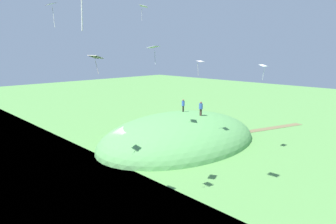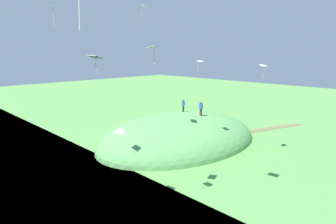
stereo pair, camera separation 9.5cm
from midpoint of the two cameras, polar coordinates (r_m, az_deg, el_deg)
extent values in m
plane|color=#579247|center=(34.58, -8.52, -7.36)|extent=(160.00, 160.00, 0.00)
ellipsoid|color=#599D53|center=(37.64, 2.23, -5.64)|extent=(23.07, 16.12, 6.91)
cube|color=brown|center=(45.34, 18.63, -3.20)|extent=(13.94, 5.68, 0.04)
cube|color=black|center=(38.80, 2.94, 0.65)|extent=(0.22, 0.13, 0.82)
cylinder|color=#375AB9|center=(38.66, 2.95, 1.71)|extent=(0.41, 0.41, 0.65)
sphere|color=brown|center=(38.59, 2.96, 2.36)|extent=(0.24, 0.24, 0.24)
cube|color=#3C2D27|center=(36.86, 6.40, -0.06)|extent=(0.15, 0.26, 0.87)
cylinder|color=#3458AB|center=(36.71, 6.43, 1.13)|extent=(0.49, 0.49, 0.69)
sphere|color=brown|center=(36.63, 6.45, 1.86)|extent=(0.26, 0.26, 0.26)
cube|color=silver|center=(29.37, -4.95, 20.10)|extent=(1.29, 1.27, 0.18)
cylinder|color=silver|center=(29.20, -5.30, 18.54)|extent=(0.12, 0.14, 1.08)
cube|color=white|center=(24.95, -22.25, 19.14)|extent=(0.64, 0.92, 0.21)
cylinder|color=white|center=(24.65, -21.76, 16.96)|extent=(0.06, 0.26, 1.52)
cube|color=white|center=(32.06, 18.18, 8.72)|extent=(0.88, 0.61, 0.21)
cylinder|color=white|center=(32.07, 18.25, 7.19)|extent=(0.07, 0.17, 1.27)
cube|color=silver|center=(30.40, 6.32, 9.93)|extent=(0.78, 0.55, 0.14)
cylinder|color=silver|center=(30.50, 5.84, 8.37)|extent=(0.17, 0.07, 1.29)
cube|color=white|center=(20.63, -3.01, 12.71)|extent=(1.12, 0.96, 0.16)
cylinder|color=white|center=(20.71, -2.73, 10.69)|extent=(0.12, 0.16, 0.98)
cube|color=silver|center=(19.24, -14.21, 10.50)|extent=(0.72, 0.98, 0.23)
cylinder|color=silver|center=(19.44, -14.00, 8.55)|extent=(0.16, 0.15, 0.88)
cylinder|color=white|center=(9.01, -16.99, 19.40)|extent=(0.15, 0.13, 1.37)
camera|label=1|loc=(0.05, -90.08, -0.02)|focal=30.87mm
camera|label=2|loc=(0.05, 89.92, 0.02)|focal=30.87mm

